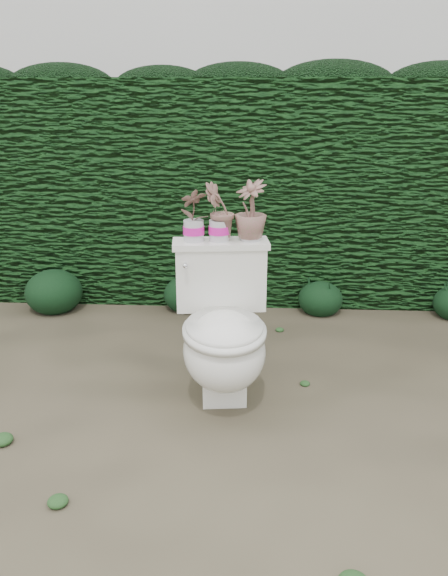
# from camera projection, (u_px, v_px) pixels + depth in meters

# --- Properties ---
(ground) EXTENTS (60.00, 60.00, 0.00)m
(ground) POSITION_uv_depth(u_px,v_px,m) (236.00, 379.00, 3.12)
(ground) COLOR brown
(ground) RESTS_ON ground
(hedge) EXTENTS (8.00, 1.00, 1.60)m
(hedge) POSITION_uv_depth(u_px,v_px,m) (244.00, 188.00, 4.36)
(hedge) COLOR #194717
(hedge) RESTS_ON ground
(house_wall) EXTENTS (8.00, 3.50, 4.00)m
(house_wall) POSITION_uv_depth(u_px,v_px,m) (293.00, 56.00, 8.08)
(house_wall) COLOR silver
(house_wall) RESTS_ON ground
(toilet) EXTENTS (0.53, 0.72, 0.78)m
(toilet) POSITION_uv_depth(u_px,v_px,m) (223.00, 334.00, 2.83)
(toilet) COLOR white
(toilet) RESTS_ON ground
(potted_plant_left) EXTENTS (0.16, 0.15, 0.26)m
(potted_plant_left) POSITION_uv_depth(u_px,v_px,m) (193.00, 216.00, 2.86)
(potted_plant_left) COLOR #277424
(potted_plant_left) RESTS_ON toilet
(potted_plant_center) EXTENTS (0.20, 0.19, 0.29)m
(potted_plant_center) POSITION_uv_depth(u_px,v_px,m) (219.00, 213.00, 2.87)
(potted_plant_center) COLOR #277424
(potted_plant_center) RESTS_ON toilet
(potted_plant_right) EXTENTS (0.24, 0.24, 0.30)m
(potted_plant_right) POSITION_uv_depth(u_px,v_px,m) (250.00, 212.00, 2.87)
(potted_plant_right) COLOR #277424
(potted_plant_right) RESTS_ON toilet
(liriope_clump_1) EXTENTS (0.41, 0.41, 0.33)m
(liriope_clump_1) POSITION_uv_depth(u_px,v_px,m) (53.00, 288.00, 4.06)
(liriope_clump_1) COLOR black
(liriope_clump_1) RESTS_ON ground
(liriope_clump_2) EXTENTS (0.34, 0.34, 0.27)m
(liriope_clump_2) POSITION_uv_depth(u_px,v_px,m) (187.00, 291.00, 4.09)
(liriope_clump_2) COLOR black
(liriope_clump_2) RESTS_ON ground
(liriope_clump_3) EXTENTS (0.32, 0.32, 0.25)m
(liriope_clump_3) POSITION_uv_depth(u_px,v_px,m) (321.00, 295.00, 4.03)
(liriope_clump_3) COLOR black
(liriope_clump_3) RESTS_ON ground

